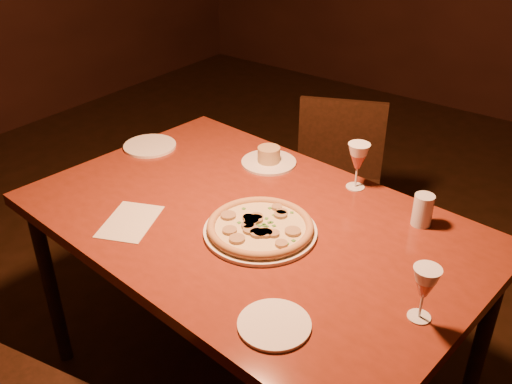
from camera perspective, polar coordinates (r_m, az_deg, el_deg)
The scene contains 11 objects.
floor at distance 2.50m, azimuth -2.69°, elevation -18.25°, with size 7.00×7.00×0.00m, color black.
dining_table at distance 1.97m, azimuth -0.50°, elevation -4.41°, with size 1.63×1.14×0.82m.
chair_far at distance 2.84m, azimuth 8.01°, elevation 0.94°, with size 0.56×0.56×0.88m.
pizza_plate at distance 1.84m, azimuth 0.43°, elevation -3.56°, with size 0.37×0.37×0.04m.
ramekin_saucer at distance 2.27m, azimuth 1.29°, elevation 3.38°, with size 0.22×0.22×0.07m.
wine_glass_far at distance 2.10m, azimuth 10.09°, elevation 2.57°, with size 0.08×0.08×0.18m, color #BF5C4F, non-canonical shape.
wine_glass_right at distance 1.55m, azimuth 16.39°, elevation -9.72°, with size 0.07×0.07×0.16m, color #BF5C4F, non-canonical shape.
water_tumbler at distance 1.95m, azimuth 16.34°, elevation -1.74°, with size 0.07×0.07×0.11m, color silver.
side_plate_left at distance 2.45m, azimuth -10.57°, elevation 4.56°, with size 0.22×0.22×0.01m, color white.
side_plate_near at distance 1.52m, azimuth 1.84°, elevation -13.11°, with size 0.19×0.19×0.01m, color white.
menu_card at distance 1.96m, azimuth -12.48°, elevation -2.90°, with size 0.16×0.23×0.00m, color beige.
Camera 1 is at (1.08, -1.25, 1.87)m, focal length 40.00 mm.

